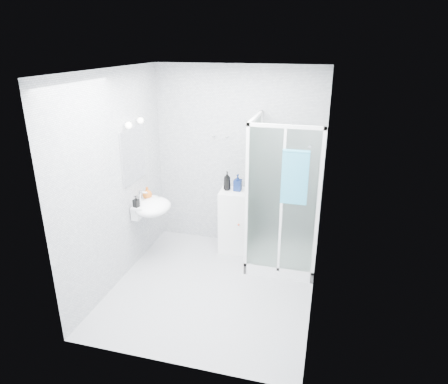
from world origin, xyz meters
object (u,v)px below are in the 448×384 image
(soap_dispenser_orange, at_px, (147,193))
(soap_dispenser_black, at_px, (136,202))
(shower_enclosure, at_px, (277,235))
(shampoo_bottle_a, at_px, (227,181))
(storage_cabinet, at_px, (233,221))
(shampoo_bottle_b, at_px, (238,183))
(wall_basin, at_px, (151,207))
(hand_towel, at_px, (295,176))

(soap_dispenser_orange, distance_m, soap_dispenser_black, 0.31)
(shower_enclosure, distance_m, shampoo_bottle_a, 1.00)
(storage_cabinet, relative_size, soap_dispenser_black, 6.08)
(shampoo_bottle_a, xyz_separation_m, soap_dispenser_black, (-1.01, -0.77, -0.12))
(shampoo_bottle_b, distance_m, soap_dispenser_black, 1.40)
(shampoo_bottle_a, height_order, soap_dispenser_black, shampoo_bottle_a)
(wall_basin, relative_size, shampoo_bottle_a, 2.07)
(shampoo_bottle_b, bearing_deg, shower_enclosure, -24.26)
(shower_enclosure, relative_size, soap_dispenser_black, 13.23)
(shower_enclosure, relative_size, hand_towel, 3.06)
(shampoo_bottle_a, relative_size, soap_dispenser_orange, 1.60)
(shampoo_bottle_b, bearing_deg, wall_basin, -150.61)
(soap_dispenser_black, bearing_deg, shampoo_bottle_b, 33.87)
(shampoo_bottle_b, bearing_deg, hand_towel, -39.19)
(storage_cabinet, height_order, hand_towel, hand_towel)
(wall_basin, bearing_deg, shampoo_bottle_b, 29.39)
(shower_enclosure, bearing_deg, soap_dispenser_black, -164.04)
(shower_enclosure, bearing_deg, hand_towel, -61.23)
(shampoo_bottle_b, bearing_deg, storage_cabinet, -147.99)
(wall_basin, distance_m, shampoo_bottle_a, 1.10)
(hand_towel, height_order, soap_dispenser_black, hand_towel)
(soap_dispenser_orange, bearing_deg, storage_cabinet, 21.98)
(storage_cabinet, xyz_separation_m, shampoo_bottle_b, (0.05, 0.03, 0.58))
(wall_basin, height_order, storage_cabinet, wall_basin)
(shampoo_bottle_b, bearing_deg, soap_dispenser_black, -146.13)
(storage_cabinet, bearing_deg, soap_dispenser_orange, -161.12)
(soap_dispenser_black, bearing_deg, shampoo_bottle_a, 37.08)
(hand_towel, bearing_deg, soap_dispenser_orange, 174.21)
(storage_cabinet, bearing_deg, hand_towel, -39.39)
(wall_basin, xyz_separation_m, storage_cabinet, (1.00, 0.56, -0.34))
(wall_basin, height_order, soap_dispenser_orange, soap_dispenser_orange)
(hand_towel, bearing_deg, shampoo_bottle_b, 140.81)
(soap_dispenser_black, bearing_deg, storage_cabinet, 33.95)
(shampoo_bottle_a, bearing_deg, hand_towel, -34.08)
(wall_basin, distance_m, soap_dispenser_orange, 0.22)
(storage_cabinet, distance_m, shampoo_bottle_b, 0.58)
(shampoo_bottle_a, bearing_deg, shampoo_bottle_b, 5.44)
(shampoo_bottle_b, height_order, soap_dispenser_orange, shampoo_bottle_b)
(soap_dispenser_black, bearing_deg, shower_enclosure, 15.96)
(hand_towel, relative_size, soap_dispenser_orange, 3.86)
(shampoo_bottle_a, height_order, soap_dispenser_orange, shampoo_bottle_a)
(storage_cabinet, relative_size, shampoo_bottle_a, 3.40)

